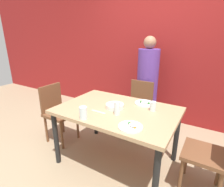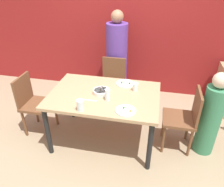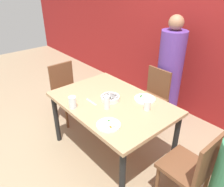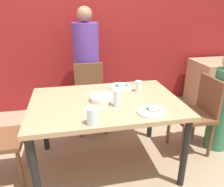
{
  "view_description": "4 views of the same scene",
  "coord_description": "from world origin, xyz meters",
  "px_view_note": "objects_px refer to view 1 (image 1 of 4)",
  "views": [
    {
      "loc": [
        0.94,
        -1.65,
        1.56
      ],
      "look_at": [
        -0.08,
        0.02,
        0.91
      ],
      "focal_mm": 28.0,
      "sensor_mm": 36.0,
      "label": 1
    },
    {
      "loc": [
        0.59,
        -2.3,
        2.15
      ],
      "look_at": [
        0.11,
        -0.02,
        0.77
      ],
      "focal_mm": 35.0,
      "sensor_mm": 36.0,
      "label": 2
    },
    {
      "loc": [
        1.62,
        -1.38,
        2.0
      ],
      "look_at": [
        -0.06,
        0.05,
        0.8
      ],
      "focal_mm": 35.0,
      "sensor_mm": 36.0,
      "label": 3
    },
    {
      "loc": [
        -0.32,
        -1.83,
        1.57
      ],
      "look_at": [
        0.08,
        0.1,
        0.76
      ],
      "focal_mm": 35.0,
      "sensor_mm": 36.0,
      "label": 4
    }
  ],
  "objects_px": {
    "person_adult": "(147,87)",
    "chair_child_spot": "(212,153)",
    "glass_water_tall": "(153,106)",
    "plate_rice_adult": "(131,126)",
    "bowl_curry": "(115,106)",
    "chair_adult_spot": "(138,106)"
  },
  "relations": [
    {
      "from": "person_adult",
      "to": "chair_child_spot",
      "type": "bearing_deg",
      "value": -45.15
    },
    {
      "from": "glass_water_tall",
      "to": "person_adult",
      "type": "bearing_deg",
      "value": 113.85
    },
    {
      "from": "person_adult",
      "to": "glass_water_tall",
      "type": "bearing_deg",
      "value": -66.15
    },
    {
      "from": "chair_child_spot",
      "to": "person_adult",
      "type": "distance_m",
      "value": 1.56
    },
    {
      "from": "plate_rice_adult",
      "to": "glass_water_tall",
      "type": "xyz_separation_m",
      "value": [
        0.04,
        0.49,
        0.04
      ]
    },
    {
      "from": "plate_rice_adult",
      "to": "bowl_curry",
      "type": "bearing_deg",
      "value": 138.72
    },
    {
      "from": "chair_child_spot",
      "to": "bowl_curry",
      "type": "bearing_deg",
      "value": -86.93
    },
    {
      "from": "plate_rice_adult",
      "to": "glass_water_tall",
      "type": "distance_m",
      "value": 0.49
    },
    {
      "from": "bowl_curry",
      "to": "plate_rice_adult",
      "type": "xyz_separation_m",
      "value": [
        0.37,
        -0.32,
        -0.01
      ]
    },
    {
      "from": "chair_adult_spot",
      "to": "person_adult",
      "type": "relative_size",
      "value": 0.56
    },
    {
      "from": "person_adult",
      "to": "bowl_curry",
      "type": "xyz_separation_m",
      "value": [
        0.03,
        -1.15,
        0.05
      ]
    },
    {
      "from": "bowl_curry",
      "to": "plate_rice_adult",
      "type": "relative_size",
      "value": 0.92
    },
    {
      "from": "glass_water_tall",
      "to": "plate_rice_adult",
      "type": "bearing_deg",
      "value": -95.09
    },
    {
      "from": "chair_child_spot",
      "to": "person_adult",
      "type": "bearing_deg",
      "value": -135.15
    },
    {
      "from": "chair_child_spot",
      "to": "plate_rice_adult",
      "type": "relative_size",
      "value": 3.72
    },
    {
      "from": "bowl_curry",
      "to": "glass_water_tall",
      "type": "xyz_separation_m",
      "value": [
        0.41,
        0.16,
        0.03
      ]
    },
    {
      "from": "glass_water_tall",
      "to": "chair_adult_spot",
      "type": "bearing_deg",
      "value": 124.57
    },
    {
      "from": "chair_adult_spot",
      "to": "plate_rice_adult",
      "type": "xyz_separation_m",
      "value": [
        0.39,
        -1.12,
        0.27
      ]
    },
    {
      "from": "chair_adult_spot",
      "to": "glass_water_tall",
      "type": "bearing_deg",
      "value": -55.43
    },
    {
      "from": "chair_child_spot",
      "to": "plate_rice_adult",
      "type": "distance_m",
      "value": 0.84
    },
    {
      "from": "person_adult",
      "to": "bowl_curry",
      "type": "relative_size",
      "value": 7.28
    },
    {
      "from": "bowl_curry",
      "to": "chair_adult_spot",
      "type": "bearing_deg",
      "value": 91.84
    }
  ]
}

